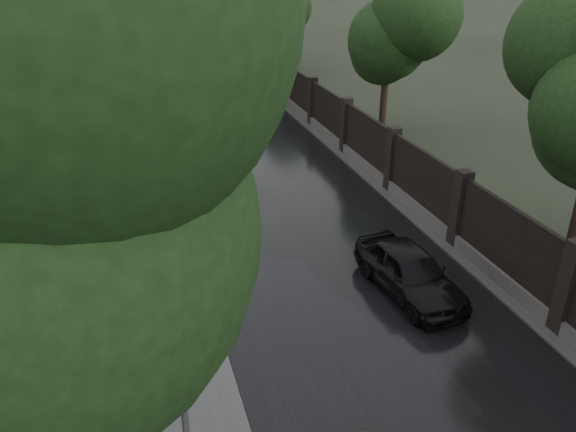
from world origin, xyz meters
The scene contains 7 objects.
fence_right centered at (4.60, 32.01, 1.01)m, with size 0.45×75.72×2.70m.
tree_left_far centered at (-8.00, 30.00, 5.24)m, with size 4.25×4.25×7.39m.
tree_right_b centered at (7.50, 22.00, 4.95)m, with size 4.08×4.08×7.01m.
tree_right_c centered at (7.50, 40.00, 4.95)m, with size 4.08×4.08×7.01m.
traffic_light centered at (-4.30, 24.99, 2.40)m, with size 0.16×0.32×4.00m.
hatchback_left centered at (-1.80, 17.86, 0.76)m, with size 1.79×4.46×1.52m, color black.
car_right_near centered at (1.68, 7.84, 0.71)m, with size 1.69×4.19×1.43m, color black.
Camera 1 is at (-5.69, -4.47, 9.18)m, focal length 35.00 mm.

